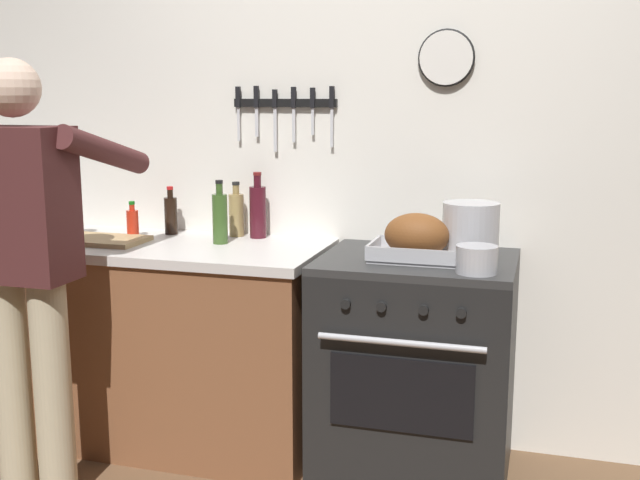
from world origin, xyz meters
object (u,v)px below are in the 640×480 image
roasting_pan (417,239)px  bottle_wine_red (258,210)px  cutting_board (103,240)px  bottle_olive_oil (220,217)px  bottle_soy_sauce (171,214)px  person_cook (27,254)px  bottle_hot_sauce (133,223)px  stove (415,367)px  stock_pot (471,230)px  bottle_vinegar (236,214)px  saucepan (477,259)px

roasting_pan → bottle_wine_red: bottle_wine_red is taller
cutting_board → bottle_olive_oil: 0.52m
bottle_soy_sauce → bottle_wine_red: 0.42m
person_cook → bottle_hot_sauce: size_ratio=10.11×
stove → bottle_hot_sauce: bearing=176.7°
bottle_soy_sauce → bottle_olive_oil: 0.34m
stove → bottle_wine_red: (-0.76, 0.23, 0.57)m
stock_pot → cutting_board: 1.57m
roasting_pan → bottle_vinegar: 0.91m
bottle_wine_red → roasting_pan: bearing=-19.6°
stock_pot → cutting_board: size_ratio=0.61×
bottle_soy_sauce → stock_pot: bearing=-5.7°
roasting_pan → bottle_vinegar: size_ratio=1.42×
bottle_wine_red → bottle_olive_oil: bearing=-120.9°
person_cook → bottle_wine_red: (0.60, 0.82, 0.07)m
saucepan → person_cook: bearing=-166.6°
bottle_vinegar → bottle_olive_oil: size_ratio=0.90×
stock_pot → bottle_wine_red: size_ratio=0.75×
stock_pot → bottle_vinegar: bearing=170.7°
stock_pot → bottle_vinegar: size_ratio=0.89×
stove → bottle_hot_sauce: bottle_hot_sauce is taller
stove → saucepan: (0.24, -0.20, 0.50)m
stove → bottle_soy_sauce: bottle_soy_sauce is taller
saucepan → bottle_olive_oil: bottle_olive_oil is taller
saucepan → bottle_vinegar: bearing=158.3°
stove → bottle_olive_oil: 1.04m
bottle_vinegar → bottle_hot_sauce: 0.46m
bottle_wine_red → bottle_soy_sauce: bearing=-176.1°
bottle_soy_sauce → saucepan: bearing=-15.9°
person_cook → bottle_vinegar: bearing=-32.3°
saucepan → stock_pot: bearing=100.6°
bottle_hot_sauce → roasting_pan: bearing=-4.9°
bottle_wine_red → bottle_hot_sauce: (-0.54, -0.16, -0.06)m
stove → cutting_board: bearing=-177.3°
bottle_vinegar → bottle_wine_red: bottle_wine_red is taller
roasting_pan → bottle_olive_oil: bearing=173.8°
roasting_pan → stock_pot: size_ratio=1.59×
stock_pot → saucepan: size_ratio=1.49×
bottle_vinegar → bottle_wine_red: size_ratio=0.84×
stove → bottle_olive_oil: bottle_olive_oil is taller
saucepan → bottle_hot_sauce: (-1.54, 0.27, 0.02)m
saucepan → bottle_olive_oil: (-1.11, 0.26, 0.06)m
bottle_olive_oil → bottle_hot_sauce: 0.44m
bottle_soy_sauce → bottle_hot_sauce: (-0.12, -0.13, -0.02)m
person_cook → roasting_pan: (1.36, 0.55, 0.03)m
bottle_vinegar → cutting_board: bearing=-148.3°
bottle_vinegar → bottle_soy_sauce: bearing=-173.2°
bottle_wine_red → bottle_hot_sauce: bottle_wine_red is taller
person_cook → saucepan: size_ratio=11.16×
bottle_olive_oil → bottle_hot_sauce: bottle_olive_oil is taller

